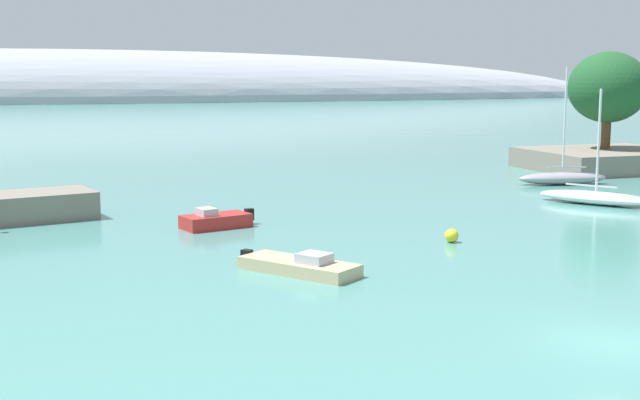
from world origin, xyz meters
The scene contains 9 objects.
water centered at (0.00, 0.00, 0.00)m, with size 600.00×600.00×0.00m, color teal.
shore_outcrop centered at (30.04, 40.38, 0.87)m, with size 12.66×10.86×1.74m, color gray.
tree_clump_shore centered at (30.50, 41.08, 7.09)m, with size 6.82×6.82×8.44m.
distant_ridge centered at (-15.39, 252.19, 0.00)m, with size 399.65×58.64×31.98m, color #999EA8.
sailboat_grey_near_shore centered at (20.64, 32.95, 0.53)m, with size 7.03×3.05×8.79m.
sailboat_white_mid_mooring centered at (16.99, 23.96, 0.46)m, with size 5.87×7.15×7.33m.
motorboat_sand_alongside_breakwater centered at (-6.47, 11.90, 0.31)m, with size 4.55×5.29×0.93m.
motorboat_red_outer centered at (-7.71, 23.35, 0.41)m, with size 4.21×2.70×1.13m.
mooring_buoy_yellow centered at (2.52, 15.72, 0.34)m, with size 0.69×0.69×0.69m, color yellow.
Camera 1 is at (-16.47, -20.83, 8.19)m, focal length 47.22 mm.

